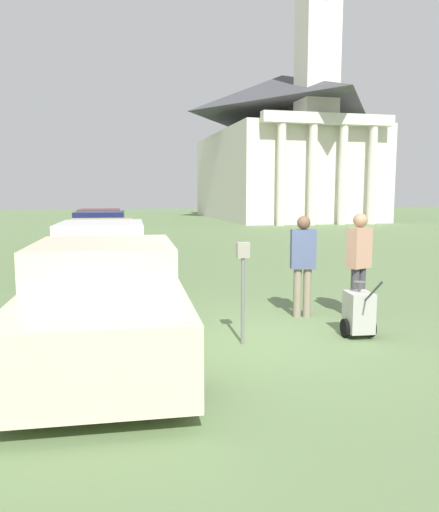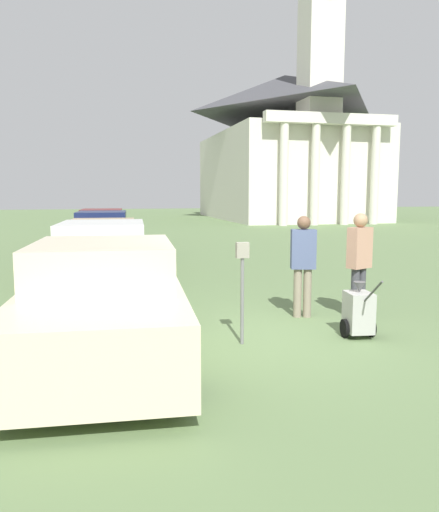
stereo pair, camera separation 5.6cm
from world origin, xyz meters
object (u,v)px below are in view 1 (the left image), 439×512
object	(u,v)px
parking_meter	(243,274)
parked_car_tan	(102,247)
parked_car_navy	(101,235)
parked_car_maroon	(100,228)
person_worker	(303,260)
equipment_cart	(359,312)
parked_car_white	(103,263)
person_supervisor	(359,258)
church	(283,143)
parked_car_cream	(106,304)

from	to	relation	value
parking_meter	parked_car_tan	bearing A→B (deg)	105.02
parked_car_navy	parked_car_maroon	xyz separation A→B (m)	(0.00, 3.92, -0.02)
person_worker	equipment_cart	size ratio (longest dim) A/B	1.76
parked_car_navy	parking_meter	xyz separation A→B (m)	(1.90, -10.74, 0.30)
parked_car_maroon	equipment_cart	world-z (taller)	parked_car_maroon
parked_car_white	person_supervisor	world-z (taller)	person_supervisor
parked_car_white	person_worker	world-z (taller)	person_worker
parked_car_tan	person_worker	bearing A→B (deg)	-56.39
parked_car_maroon	person_supervisor	bearing A→B (deg)	-69.04
parked_car_white	person_worker	bearing A→B (deg)	-32.53
parking_meter	church	bearing A→B (deg)	68.36
person_worker	person_supervisor	bearing A→B (deg)	176.11
parked_car_navy	parked_car_maroon	size ratio (longest dim) A/B	1.04
parked_car_white	parked_car_navy	size ratio (longest dim) A/B	1.08
parked_car_cream	parked_car_white	distance (m)	3.83
parked_car_cream	parking_meter	xyz separation A→B (m)	(1.90, 0.11, 0.31)
person_worker	church	size ratio (longest dim) A/B	0.07
parked_car_cream	parked_car_white	size ratio (longest dim) A/B	0.92
parking_meter	equipment_cart	size ratio (longest dim) A/B	1.47
parked_car_maroon	parked_car_cream	bearing A→B (deg)	-86.27
parked_car_tan	equipment_cart	xyz separation A→B (m)	(3.69, -7.17, -0.30)
church	parked_car_tan	bearing A→B (deg)	-120.26
parking_meter	person_supervisor	size ratio (longest dim) A/B	0.81
parked_car_white	parked_car_navy	xyz separation A→B (m)	(0.00, 7.02, -0.01)
parked_car_cream	parking_meter	size ratio (longest dim) A/B	3.33
parked_car_maroon	church	xyz separation A→B (m)	(14.74, 17.70, 5.42)
person_supervisor	church	bearing A→B (deg)	-131.18
parked_car_cream	equipment_cart	world-z (taller)	parked_car_cream
parking_meter	equipment_cart	world-z (taller)	parking_meter
parked_car_white	parked_car_navy	distance (m)	7.02
person_supervisor	equipment_cart	size ratio (longest dim) A/B	1.81
parked_car_navy	parking_meter	world-z (taller)	parked_car_navy
parking_meter	person_supervisor	distance (m)	2.54
parked_car_maroon	person_supervisor	xyz separation A→B (m)	(4.25, -13.70, 0.35)
parked_car_cream	parked_car_navy	bearing A→B (deg)	93.73
parking_meter	person_supervisor	bearing A→B (deg)	22.25
parked_car_white	parked_car_tan	bearing A→B (deg)	93.72
parking_meter	parked_car_white	bearing A→B (deg)	117.10
parked_car_cream	person_supervisor	bearing A→B (deg)	17.87
parked_car_white	equipment_cart	xyz separation A→B (m)	(3.69, -3.80, -0.34)
parked_car_tan	parked_car_maroon	size ratio (longest dim) A/B	1.08
parked_car_cream	person_supervisor	world-z (taller)	person_supervisor
parked_car_cream	parked_car_navy	world-z (taller)	parked_car_cream
parked_car_cream	parked_car_navy	distance (m)	10.85
equipment_cart	church	bearing A→B (deg)	77.74
person_supervisor	equipment_cart	xyz separation A→B (m)	(-0.56, -1.04, -0.66)
parked_car_cream	parked_car_navy	xyz separation A→B (m)	(0.00, 10.85, 0.00)
person_worker	church	distance (m)	33.51
parked_car_tan	parked_car_navy	distance (m)	3.65
parked_car_white	person_worker	distance (m)	4.17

